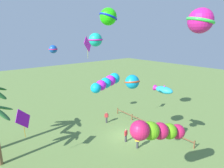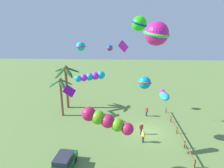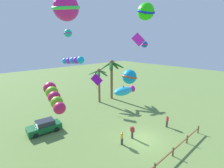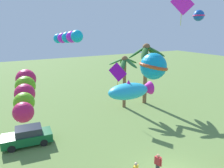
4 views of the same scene
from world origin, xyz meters
name	(u,v)px [view 4 (image 4 of 4)]	position (x,y,z in m)	size (l,w,h in m)	color
palm_tree_0	(125,69)	(4.22, 12.94, 4.72)	(3.59, 3.80, 6.25)	brown
palm_tree_1	(146,59)	(7.33, 12.94, 5.69)	(4.16, 4.69, 7.56)	brown
parked_car_0	(28,136)	(-7.44, 9.17, 0.75)	(4.04, 2.06, 1.51)	#145B2D
spectator_2	(158,165)	(-0.64, 0.94, 0.81)	(0.33, 0.53, 1.59)	#38383D
kite_diamond_0	(182,3)	(2.98, 3.45, 11.04)	(0.92, 1.47, 2.38)	#E921CE
kite_ball_1	(199,15)	(7.23, 5.55, 10.43)	(1.47, 1.48, 0.96)	#164DB3
kite_tube_2	(68,37)	(-4.37, 6.67, 8.74)	(1.43, 2.96, 0.98)	#0EAADD
kite_fish_3	(131,91)	(-4.03, -0.81, 6.73)	(2.16, 1.00, 0.87)	#26AFD9
kite_tube_6	(25,92)	(-7.73, 4.98, 5.70)	(1.87, 4.60, 2.18)	#C21A52
kite_ball_7	(153,66)	(-1.41, 0.93, 7.32)	(2.04, 2.04, 1.48)	#0E91C9
kite_diamond_9	(118,72)	(2.13, 10.95, 4.85)	(1.34, 1.58, 2.81)	purple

